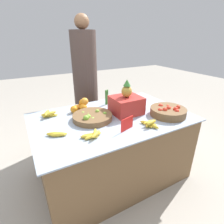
# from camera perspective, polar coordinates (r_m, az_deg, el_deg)

# --- Properties ---
(ground_plane) EXTENTS (12.00, 12.00, 0.00)m
(ground_plane) POSITION_cam_1_polar(r_m,az_deg,el_deg) (2.17, 0.00, -19.08)
(ground_plane) COLOR #ADA599
(market_table) EXTENTS (1.55, 1.00, 0.72)m
(market_table) POSITION_cam_1_polar(r_m,az_deg,el_deg) (1.94, 0.00, -11.20)
(market_table) COLOR brown
(market_table) RESTS_ON ground_plane
(lime_bowl) EXTENTS (0.38, 0.38, 0.09)m
(lime_bowl) POSITION_cam_1_polar(r_m,az_deg,el_deg) (1.70, -6.47, -1.56)
(lime_bowl) COLOR brown
(lime_bowl) RESTS_ON market_table
(tomato_basket) EXTENTS (0.36, 0.36, 0.11)m
(tomato_basket) POSITION_cam_1_polar(r_m,az_deg,el_deg) (1.86, 17.88, 0.17)
(tomato_basket) COLOR brown
(tomato_basket) RESTS_ON market_table
(orange_pile) EXTENTS (0.21, 0.13, 0.14)m
(orange_pile) POSITION_cam_1_polar(r_m,az_deg,el_deg) (1.90, -10.24, 2.01)
(orange_pile) COLOR orange
(orange_pile) RESTS_ON market_table
(metal_bowl) EXTENTS (0.28, 0.28, 0.08)m
(metal_bowl) POSITION_cam_1_polar(r_m,az_deg,el_deg) (2.11, 6.99, 3.89)
(metal_bowl) COLOR #B7B7BF
(metal_bowl) RESTS_ON market_table
(price_sign) EXTENTS (0.15, 0.05, 0.11)m
(price_sign) POSITION_cam_1_polar(r_m,az_deg,el_deg) (1.50, 4.94, -3.84)
(price_sign) COLOR red
(price_sign) RESTS_ON market_table
(produce_crate) EXTENTS (0.30, 0.27, 0.36)m
(produce_crate) POSITION_cam_1_polar(r_m,az_deg,el_deg) (1.80, 4.69, 2.77)
(produce_crate) COLOR #B22D28
(produce_crate) RESTS_ON market_table
(veg_bundle) EXTENTS (0.05, 0.04, 0.17)m
(veg_bundle) POSITION_cam_1_polar(r_m,az_deg,el_deg) (2.05, -1.77, 4.84)
(veg_bundle) COLOR #4C8E42
(veg_bundle) RESTS_ON market_table
(banana_bunch_back_center) EXTENTS (0.16, 0.11, 0.03)m
(banana_bunch_back_center) POSITION_cam_1_polar(r_m,az_deg,el_deg) (1.49, -17.55, -6.90)
(banana_bunch_back_center) COLOR gold
(banana_bunch_back_center) RESTS_ON market_table
(banana_bunch_front_right) EXTENTS (0.18, 0.13, 0.05)m
(banana_bunch_front_right) POSITION_cam_1_polar(r_m,az_deg,el_deg) (1.41, -6.36, -7.47)
(banana_bunch_front_right) COLOR gold
(banana_bunch_front_right) RESTS_ON market_table
(banana_bunch_middle_right) EXTENTS (0.16, 0.14, 0.06)m
(banana_bunch_middle_right) POSITION_cam_1_polar(r_m,az_deg,el_deg) (1.86, -20.05, -0.64)
(banana_bunch_middle_right) COLOR gold
(banana_bunch_middle_right) RESTS_ON market_table
(banana_bunch_middle_left) EXTENTS (0.15, 0.20, 0.06)m
(banana_bunch_middle_left) POSITION_cam_1_polar(r_m,az_deg,el_deg) (1.61, 12.14, -3.66)
(banana_bunch_middle_left) COLOR gold
(banana_bunch_middle_left) RESTS_ON market_table
(vendor_person) EXTENTS (0.34, 0.34, 1.72)m
(vendor_person) POSITION_cam_1_polar(r_m,az_deg,el_deg) (2.53, -8.57, 8.00)
(vendor_person) COLOR #473833
(vendor_person) RESTS_ON ground_plane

